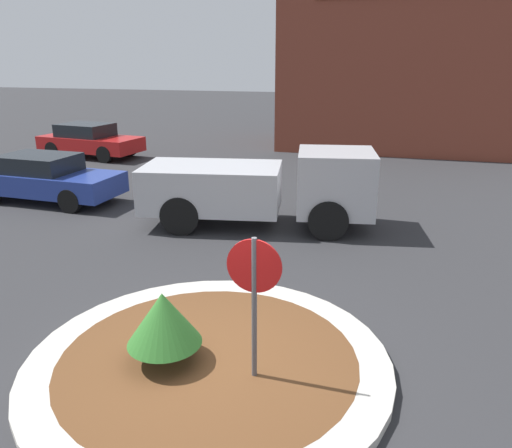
% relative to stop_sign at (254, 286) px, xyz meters
% --- Properties ---
extents(ground_plane, '(120.00, 120.00, 0.00)m').
position_rel_stop_sign_xyz_m(ground_plane, '(-0.74, 0.23, -1.45)').
color(ground_plane, '#2D2D30').
extents(traffic_island, '(5.16, 5.16, 0.14)m').
position_rel_stop_sign_xyz_m(traffic_island, '(-0.74, 0.23, -1.38)').
color(traffic_island, '#BCB7AD').
rests_on(traffic_island, ground_plane).
extents(stop_sign, '(0.71, 0.07, 2.09)m').
position_rel_stop_sign_xyz_m(stop_sign, '(0.00, 0.00, 0.00)').
color(stop_sign, '#4C4C51').
rests_on(stop_sign, ground_plane).
extents(island_shrub, '(1.03, 1.03, 1.04)m').
position_rel_stop_sign_xyz_m(island_shrub, '(-1.29, -0.01, -0.64)').
color(island_shrub, brown).
rests_on(island_shrub, traffic_island).
extents(utility_truck, '(6.09, 2.87, 2.00)m').
position_rel_stop_sign_xyz_m(utility_truck, '(-1.61, 6.52, -0.39)').
color(utility_truck, '#B2B2B7').
rests_on(utility_truck, ground_plane).
extents(storefront_building, '(11.28, 6.07, 7.77)m').
position_rel_stop_sign_xyz_m(storefront_building, '(1.83, 20.23, 2.44)').
color(storefront_building, brown).
rests_on(storefront_building, ground_plane).
extents(parked_sedan_blue, '(4.63, 2.00, 1.43)m').
position_rel_stop_sign_xyz_m(parked_sedan_blue, '(-8.55, 7.07, -0.72)').
color(parked_sedan_blue, navy).
rests_on(parked_sedan_blue, ground_plane).
extents(parked_sedan_red, '(4.74, 2.45, 1.45)m').
position_rel_stop_sign_xyz_m(parked_sedan_red, '(-11.40, 13.82, -0.71)').
color(parked_sedan_red, '#B21919').
rests_on(parked_sedan_red, ground_plane).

